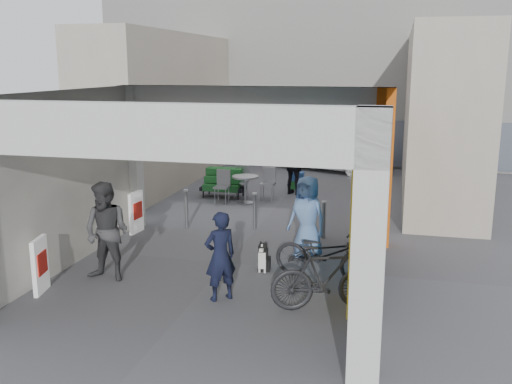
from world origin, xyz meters
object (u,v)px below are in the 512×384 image
(man_crates, at_px, (295,165))
(white_van, at_px, (329,150))
(cafe_set, at_px, (244,189))
(man_back_turned, at_px, (107,232))
(border_collie, at_px, (264,259))
(bicycle_rear, at_px, (326,278))
(bicycle_front, at_px, (324,254))
(man_with_dog, at_px, (220,256))
(produce_stand, at_px, (223,186))
(man_elderly, at_px, (307,217))

(man_crates, xyz_separation_m, white_van, (0.52, 4.61, -0.16))
(cafe_set, height_order, man_back_turned, man_back_turned)
(man_back_turned, xyz_separation_m, white_van, (2.60, 12.69, -0.18))
(border_collie, distance_m, man_back_turned, 3.04)
(cafe_set, height_order, border_collie, cafe_set)
(bicycle_rear, xyz_separation_m, white_van, (-1.53, 13.05, 0.20))
(man_back_turned, relative_size, bicycle_rear, 1.02)
(man_crates, xyz_separation_m, bicycle_front, (1.84, -7.09, -0.42))
(man_with_dog, bearing_deg, produce_stand, -115.01)
(man_with_dog, bearing_deg, cafe_set, -119.79)
(man_with_dog, distance_m, man_back_turned, 2.36)
(white_van, bearing_deg, man_crates, -164.03)
(produce_stand, bearing_deg, man_back_turned, -106.68)
(bicycle_front, bearing_deg, man_elderly, 33.39)
(man_back_turned, relative_size, white_van, 0.42)
(man_elderly, xyz_separation_m, man_crates, (-1.33, 5.91, 0.05))
(produce_stand, relative_size, man_with_dog, 0.85)
(produce_stand, distance_m, man_elderly, 6.05)
(man_with_dog, height_order, bicycle_front, man_with_dog)
(man_back_turned, bearing_deg, man_elderly, 37.98)
(cafe_set, xyz_separation_m, man_back_turned, (-0.77, -6.87, 0.59))
(white_van, bearing_deg, man_elderly, -153.25)
(border_collie, relative_size, bicycle_front, 0.33)
(produce_stand, distance_m, bicycle_rear, 8.57)
(man_back_turned, height_order, man_crates, man_back_turned)
(man_with_dog, distance_m, man_elderly, 2.77)
(cafe_set, distance_m, border_collie, 6.02)
(border_collie, height_order, bicycle_rear, bicycle_rear)
(bicycle_front, bearing_deg, man_with_dog, 140.16)
(cafe_set, bearing_deg, man_crates, 42.65)
(produce_stand, distance_m, man_with_dog, 7.90)
(man_crates, bearing_deg, man_elderly, 119.65)
(cafe_set, distance_m, man_elderly, 5.41)
(man_with_dog, distance_m, man_crates, 8.46)
(man_back_turned, bearing_deg, bicycle_rear, 0.59)
(cafe_set, height_order, man_with_dog, man_with_dog)
(man_elderly, bearing_deg, bicycle_rear, -50.57)
(white_van, bearing_deg, border_collie, -157.07)
(man_with_dog, relative_size, man_crates, 0.85)
(border_collie, height_order, man_elderly, man_elderly)
(border_collie, bearing_deg, produce_stand, 105.79)
(cafe_set, distance_m, man_crates, 1.87)
(cafe_set, xyz_separation_m, man_with_dog, (1.55, -7.25, 0.44))
(man_crates, relative_size, bicycle_rear, 1.00)
(man_with_dog, relative_size, bicycle_front, 0.81)
(man_back_turned, bearing_deg, man_with_dog, -3.82)
(cafe_set, xyz_separation_m, bicycle_front, (3.16, -5.88, 0.16))
(border_collie, distance_m, bicycle_rear, 2.10)
(cafe_set, distance_m, produce_stand, 0.79)
(bicycle_rear, relative_size, white_van, 0.41)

